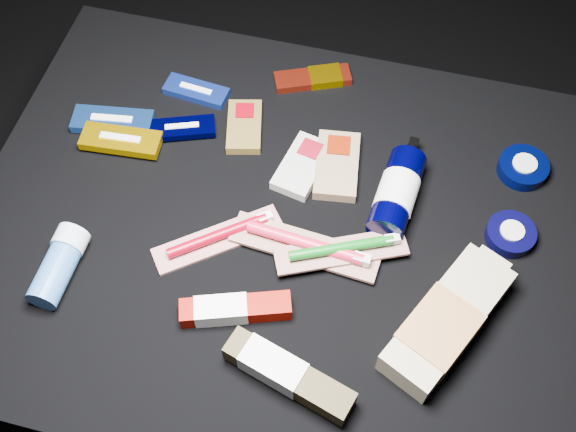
% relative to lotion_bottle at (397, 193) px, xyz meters
% --- Properties ---
extents(ground, '(3.00, 3.00, 0.00)m').
position_rel_lotion_bottle_xyz_m(ground, '(-0.17, -0.09, -0.43)').
color(ground, black).
rests_on(ground, ground).
extents(cloth_table, '(0.98, 0.78, 0.40)m').
position_rel_lotion_bottle_xyz_m(cloth_table, '(-0.17, -0.09, -0.23)').
color(cloth_table, black).
rests_on(cloth_table, ground).
extents(luna_bar_0, '(0.12, 0.05, 0.01)m').
position_rel_lotion_bottle_xyz_m(luna_bar_0, '(-0.38, 0.14, -0.02)').
color(luna_bar_0, '#1A39AF').
rests_on(luna_bar_0, cloth_table).
extents(luna_bar_1, '(0.14, 0.07, 0.02)m').
position_rel_lotion_bottle_xyz_m(luna_bar_1, '(-0.50, 0.04, -0.02)').
color(luna_bar_1, navy).
rests_on(luna_bar_1, cloth_table).
extents(luna_bar_2, '(0.12, 0.08, 0.01)m').
position_rel_lotion_bottle_xyz_m(luna_bar_2, '(-0.38, 0.05, -0.02)').
color(luna_bar_2, '#01012F').
rests_on(luna_bar_2, cloth_table).
extents(luna_bar_3, '(0.14, 0.06, 0.02)m').
position_rel_lotion_bottle_xyz_m(luna_bar_3, '(-0.47, 0.00, -0.01)').
color(luna_bar_3, '#CF9900').
rests_on(luna_bar_3, cloth_table).
extents(clif_bar_0, '(0.08, 0.12, 0.02)m').
position_rel_lotion_bottle_xyz_m(clif_bar_0, '(-0.28, 0.09, -0.02)').
color(clif_bar_0, brown).
rests_on(clif_bar_0, cloth_table).
extents(clif_bar_1, '(0.09, 0.13, 0.02)m').
position_rel_lotion_bottle_xyz_m(clif_bar_1, '(-0.16, 0.03, -0.02)').
color(clif_bar_1, '#B1B1AA').
rests_on(clif_bar_1, cloth_table).
extents(clif_bar_2, '(0.09, 0.14, 0.02)m').
position_rel_lotion_bottle_xyz_m(clif_bar_2, '(-0.11, 0.05, -0.02)').
color(clif_bar_2, '#8B6D4E').
rests_on(clif_bar_2, cloth_table).
extents(power_bar, '(0.14, 0.09, 0.02)m').
position_rel_lotion_bottle_xyz_m(power_bar, '(-0.18, 0.22, -0.02)').
color(power_bar, maroon).
rests_on(power_bar, cloth_table).
extents(lotion_bottle, '(0.07, 0.19, 0.06)m').
position_rel_lotion_bottle_xyz_m(lotion_bottle, '(0.00, 0.00, 0.00)').
color(lotion_bottle, black).
rests_on(lotion_bottle, cloth_table).
extents(cream_tin_upper, '(0.08, 0.08, 0.03)m').
position_rel_lotion_bottle_xyz_m(cream_tin_upper, '(0.19, 0.11, -0.02)').
color(cream_tin_upper, black).
rests_on(cream_tin_upper, cloth_table).
extents(cream_tin_lower, '(0.08, 0.08, 0.02)m').
position_rel_lotion_bottle_xyz_m(cream_tin_lower, '(0.18, -0.02, -0.02)').
color(cream_tin_lower, black).
rests_on(cream_tin_lower, cloth_table).
extents(bodywash_bottle, '(0.17, 0.25, 0.05)m').
position_rel_lotion_bottle_xyz_m(bodywash_bottle, '(0.10, -0.20, -0.01)').
color(bodywash_bottle, tan).
rests_on(bodywash_bottle, cloth_table).
extents(deodorant_stick, '(0.05, 0.12, 0.05)m').
position_rel_lotion_bottle_xyz_m(deodorant_stick, '(-0.47, -0.25, -0.01)').
color(deodorant_stick, '#3363A8').
rests_on(deodorant_stick, cloth_table).
extents(toothbrush_pack_0, '(0.19, 0.16, 0.02)m').
position_rel_lotion_bottle_xyz_m(toothbrush_pack_0, '(-0.25, -0.13, -0.02)').
color(toothbrush_pack_0, beige).
rests_on(toothbrush_pack_0, cloth_table).
extents(toothbrush_pack_1, '(0.24, 0.07, 0.03)m').
position_rel_lotion_bottle_xyz_m(toothbrush_pack_1, '(-0.12, -0.12, -0.01)').
color(toothbrush_pack_1, '#ACA8A2').
rests_on(toothbrush_pack_1, cloth_table).
extents(toothbrush_pack_2, '(0.20, 0.13, 0.02)m').
position_rel_lotion_bottle_xyz_m(toothbrush_pack_2, '(-0.06, -0.12, -0.01)').
color(toothbrush_pack_2, '#A39E98').
rests_on(toothbrush_pack_2, cloth_table).
extents(toothpaste_carton_red, '(0.16, 0.09, 0.03)m').
position_rel_lotion_bottle_xyz_m(toothpaste_carton_red, '(-0.20, -0.25, -0.02)').
color(toothpaste_carton_red, '#830900').
rests_on(toothpaste_carton_red, cloth_table).
extents(toothpaste_carton_green, '(0.19, 0.09, 0.04)m').
position_rel_lotion_bottle_xyz_m(toothpaste_carton_green, '(-0.10, -0.33, -0.01)').
color(toothpaste_carton_green, '#352912').
rests_on(toothpaste_carton_green, cloth_table).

